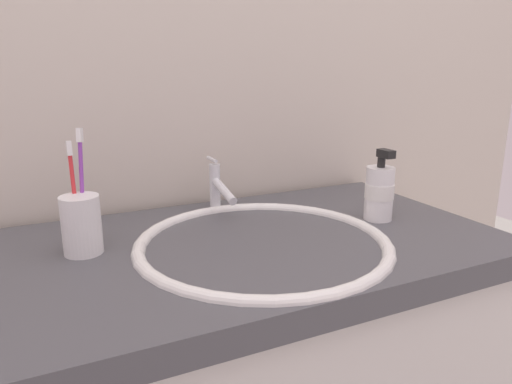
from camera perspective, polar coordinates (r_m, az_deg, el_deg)
tiled_wall_back at (r=1.10m, az=-9.13°, el=16.17°), size 2.18×0.04×2.40m
sink_basin at (r=0.88m, az=0.86°, el=-9.02°), size 0.46×0.46×0.13m
faucet at (r=1.04m, az=-4.61°, el=0.60°), size 0.02×0.15×0.11m
toothbrush_cup at (r=0.85m, az=-20.27°, el=-3.74°), size 0.07×0.07×0.10m
toothbrush_red at (r=0.86m, az=-21.11°, el=0.44°), size 0.01×0.03×0.18m
toothbrush_purple at (r=0.86m, az=-20.26°, el=1.25°), size 0.02×0.04×0.21m
soap_dispenser at (r=1.01m, az=14.64°, el=0.03°), size 0.06×0.06×0.15m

